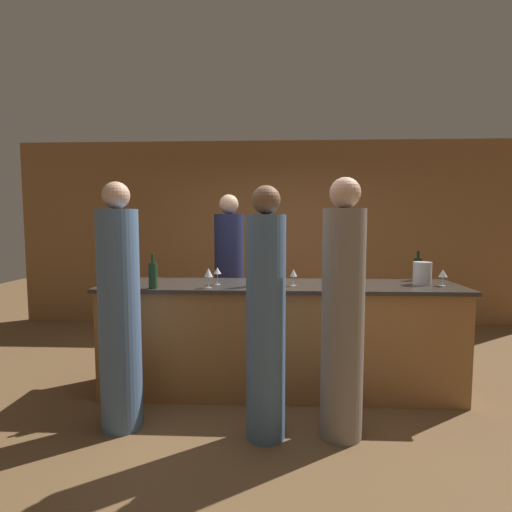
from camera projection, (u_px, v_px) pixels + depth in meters
The scene contains 17 objects.
ground_plane at pixel (279, 390), 3.77m from camera, with size 14.00×14.00×0.00m, color brown.
back_wall at pixel (278, 233), 6.15m from camera, with size 8.00×0.06×2.80m.
bar_counter at pixel (280, 337), 3.73m from camera, with size 3.28×0.74×1.01m.
bartender at pixel (229, 283), 4.55m from camera, with size 0.33×0.33×1.89m.
guest_0 at pixel (120, 314), 3.02m from camera, with size 0.31×0.31×1.88m.
guest_1 at pixel (343, 317), 2.89m from camera, with size 0.31×0.31×1.90m.
guest_2 at pixel (266, 321), 2.88m from camera, with size 0.28×0.28×1.84m.
wine_bottle_0 at pixel (418, 269), 3.92m from camera, with size 0.07×0.07×0.29m.
wine_bottle_1 at pixel (251, 273), 3.52m from camera, with size 0.07×0.07×0.32m.
wine_bottle_2 at pixel (153, 275), 3.43m from camera, with size 0.08×0.08×0.30m.
ice_bucket at pixel (422, 273), 3.65m from camera, with size 0.16×0.16×0.21m.
wine_glass_0 at pixel (294, 273), 3.57m from camera, with size 0.06×0.06×0.15m.
wine_glass_1 at pixel (208, 273), 3.45m from camera, with size 0.08×0.08×0.17m.
wine_glass_2 at pixel (353, 274), 3.50m from camera, with size 0.07×0.07×0.16m.
wine_glass_3 at pixel (443, 274), 3.56m from camera, with size 0.08×0.08×0.15m.
wine_glass_4 at pixel (333, 274), 3.52m from camera, with size 0.08×0.08×0.15m.
wine_glass_5 at pixel (217, 271), 3.63m from camera, with size 0.07×0.07×0.16m.
Camera 1 is at (-0.06, -3.65, 1.59)m, focal length 28.00 mm.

